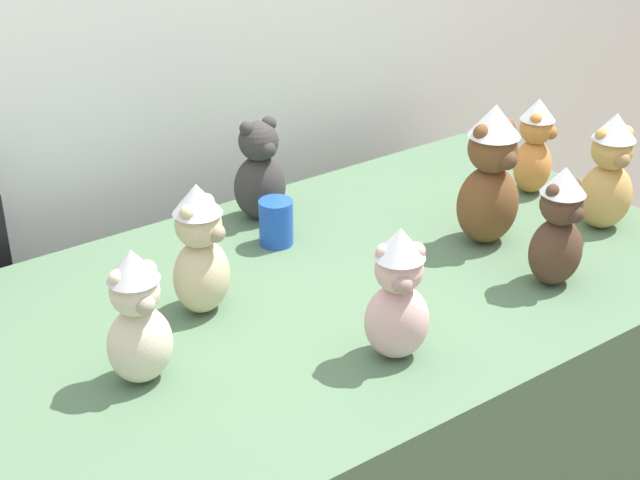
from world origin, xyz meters
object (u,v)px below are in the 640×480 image
object	(u,v)px
display_table	(320,433)
teddy_bear_blush	(398,295)
teddy_bear_chestnut	(490,177)
teddy_bear_sand	(200,250)
teddy_bear_charcoal	(260,172)
teddy_bear_cocoa	(559,228)
teddy_bear_ginger	(535,147)
teddy_bear_honey	(609,173)
teddy_bear_cream	(138,318)
party_cup_blue	(276,222)

from	to	relation	value
display_table	teddy_bear_blush	distance (m)	0.60
teddy_bear_chestnut	teddy_bear_sand	distance (m)	0.70
teddy_bear_chestnut	teddy_bear_blush	size ratio (longest dim) A/B	1.24
teddy_bear_charcoal	teddy_bear_cocoa	xyz separation A→B (m)	(0.34, -0.64, 0.01)
teddy_bear_ginger	teddy_bear_charcoal	world-z (taller)	teddy_bear_charcoal
teddy_bear_blush	teddy_bear_ginger	bearing A→B (deg)	56.57
teddy_bear_honey	teddy_bear_charcoal	size ratio (longest dim) A/B	1.13
teddy_bear_cream	teddy_bear_ginger	bearing A→B (deg)	7.59
teddy_bear_ginger	party_cup_blue	distance (m)	0.72
display_table	teddy_bear_honey	bearing A→B (deg)	-12.13
teddy_bear_chestnut	teddy_bear_cream	xyz separation A→B (m)	(-0.91, -0.03, -0.03)
teddy_bear_chestnut	teddy_bear_cocoa	size ratio (longest dim) A/B	1.24
teddy_bear_chestnut	teddy_bear_cream	size ratio (longest dim) A/B	1.25
party_cup_blue	teddy_bear_charcoal	bearing A→B (deg)	71.74
teddy_bear_ginger	teddy_bear_cocoa	distance (m)	0.48
teddy_bear_chestnut	party_cup_blue	world-z (taller)	teddy_bear_chestnut
teddy_bear_honey	teddy_bear_charcoal	world-z (taller)	teddy_bear_honey
teddy_bear_ginger	teddy_bear_sand	bearing A→B (deg)	146.73
party_cup_blue	teddy_bear_blush	bearing A→B (deg)	-97.46
teddy_bear_cream	teddy_bear_charcoal	bearing A→B (deg)	39.27
party_cup_blue	display_table	bearing A→B (deg)	-99.94
teddy_bear_chestnut	display_table	bearing A→B (deg)	176.75
display_table	teddy_bear_blush	size ratio (longest dim) A/B	6.49
teddy_bear_chestnut	party_cup_blue	bearing A→B (deg)	148.30
teddy_bear_blush	teddy_bear_cream	xyz separation A→B (m)	(-0.43, 0.21, -0.00)
teddy_bear_blush	teddy_bear_cocoa	xyz separation A→B (m)	(0.46, 0.01, -0.00)
teddy_bear_honey	teddy_bear_cocoa	size ratio (longest dim) A/B	1.06
teddy_bear_charcoal	teddy_bear_sand	xyz separation A→B (m)	(-0.33, -0.30, 0.02)
teddy_bear_cream	teddy_bear_chestnut	bearing A→B (deg)	1.72
teddy_bear_honey	teddy_bear_cream	xyz separation A→B (m)	(-1.19, 0.08, -0.01)
teddy_bear_blush	teddy_bear_cocoa	distance (m)	0.46
teddy_bear_honey	party_cup_blue	xyz separation A→B (m)	(-0.69, 0.39, -0.09)
teddy_bear_sand	party_cup_blue	bearing A→B (deg)	3.25
teddy_bear_ginger	teddy_bear_charcoal	size ratio (longest dim) A/B	0.99
teddy_bear_honey	teddy_bear_chestnut	bearing A→B (deg)	178.32
teddy_bear_chestnut	teddy_bear_ginger	distance (m)	0.33
teddy_bear_chestnut	party_cup_blue	distance (m)	0.51
teddy_bear_cocoa	teddy_bear_cream	bearing A→B (deg)	168.90
teddy_bear_charcoal	teddy_bear_cocoa	size ratio (longest dim) A/B	0.94
teddy_bear_honey	teddy_bear_cocoa	distance (m)	0.32
teddy_bear_chestnut	teddy_bear_charcoal	size ratio (longest dim) A/B	1.31
teddy_bear_honey	teddy_bear_charcoal	bearing A→B (deg)	160.57
teddy_bear_charcoal	party_cup_blue	size ratio (longest dim) A/B	2.35
teddy_bear_cream	teddy_bear_cocoa	distance (m)	0.91
teddy_bear_honey	teddy_bear_cream	bearing A→B (deg)	-164.11
teddy_bear_ginger	teddy_bear_sand	size ratio (longest dim) A/B	0.89
teddy_bear_sand	party_cup_blue	xyz separation A→B (m)	(0.29, 0.16, -0.08)
teddy_bear_ginger	teddy_bear_cocoa	size ratio (longest dim) A/B	0.93
teddy_bear_sand	party_cup_blue	world-z (taller)	teddy_bear_sand
teddy_bear_chestnut	teddy_bear_honey	size ratio (longest dim) A/B	1.16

